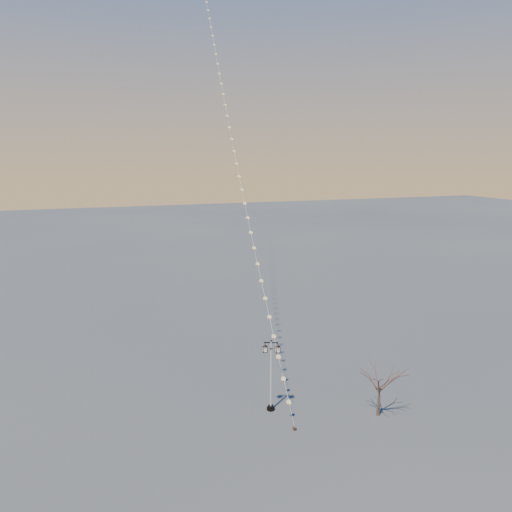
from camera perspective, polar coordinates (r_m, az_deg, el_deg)
name	(u,v)px	position (r m, az deg, el deg)	size (l,w,h in m)	color
ground	(315,436)	(32.83, 7.05, -20.48)	(300.00, 300.00, 0.00)	#434443
street_lamp	(271,372)	(34.09, 1.80, -13.58)	(1.25, 0.79, 5.20)	black
bare_tree	(380,379)	(34.54, 14.51, -13.99)	(2.33, 2.33, 3.86)	brown
kite_train	(230,114)	(52.38, -3.07, 16.52)	(6.55, 49.16, 43.78)	#36241A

